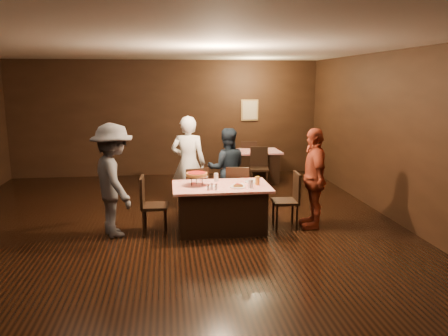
{
  "coord_description": "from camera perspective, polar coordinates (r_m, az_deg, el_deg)",
  "views": [
    {
      "loc": [
        0.02,
        -6.56,
        2.46
      ],
      "look_at": [
        0.96,
        0.71,
        1.0
      ],
      "focal_mm": 35.0,
      "sensor_mm": 36.0,
      "label": 1
    }
  ],
  "objects": [
    {
      "name": "plate_with_slice",
      "position": [
        7.08,
        1.81,
        -2.35
      ],
      "size": [
        0.25,
        0.25,
        0.06
      ],
      "color": "white",
      "rests_on": "main_table"
    },
    {
      "name": "chair_end_left",
      "position": [
        7.25,
        -9.07,
        -4.77
      ],
      "size": [
        0.44,
        0.44,
        0.95
      ],
      "primitive_type": "cube",
      "rotation": [
        0.0,
        0.0,
        1.53
      ],
      "color": "black",
      "rests_on": "ground"
    },
    {
      "name": "napkin_center",
      "position": [
        7.26,
        1.97,
        -2.17
      ],
      "size": [
        0.19,
        0.19,
        0.01
      ],
      "primitive_type": "cube",
      "rotation": [
        0.0,
        0.0,
        0.21
      ],
      "color": "white",
      "rests_on": "main_table"
    },
    {
      "name": "back_table",
      "position": [
        10.89,
        3.85,
        0.26
      ],
      "size": [
        1.3,
        0.9,
        0.77
      ],
      "primitive_type": "cube",
      "color": "#A20A1C",
      "rests_on": "ground"
    },
    {
      "name": "room",
      "position": [
        6.57,
        -7.57,
        8.35
      ],
      "size": [
        10.0,
        10.04,
        3.02
      ],
      "color": "black",
      "rests_on": "ground"
    },
    {
      "name": "chair_back_near",
      "position": [
        10.2,
        4.62,
        0.01
      ],
      "size": [
        0.48,
        0.48,
        0.95
      ],
      "primitive_type": "cube",
      "rotation": [
        0.0,
        0.0,
        -0.16
      ],
      "color": "black",
      "rests_on": "ground"
    },
    {
      "name": "napkin_left",
      "position": [
        7.16,
        -1.52,
        -2.38
      ],
      "size": [
        0.21,
        0.21,
        0.01
      ],
      "primitive_type": "cube",
      "rotation": [
        0.0,
        0.0,
        -0.35
      ],
      "color": "white",
      "rests_on": "main_table"
    },
    {
      "name": "chair_far_left",
      "position": [
        7.98,
        -3.89,
        -3.16
      ],
      "size": [
        0.51,
        0.51,
        0.95
      ],
      "primitive_type": "cube",
      "rotation": [
        0.0,
        0.0,
        3.39
      ],
      "color": "black",
      "rests_on": "ground"
    },
    {
      "name": "glass_back",
      "position": [
        7.49,
        -1.04,
        -1.23
      ],
      "size": [
        0.08,
        0.08,
        0.14
      ],
      "primitive_type": "cylinder",
      "color": "silver",
      "rests_on": "main_table"
    },
    {
      "name": "diner_grey_knit",
      "position": [
        7.17,
        -14.23,
        -1.56
      ],
      "size": [
        1.09,
        1.35,
        1.82
      ],
      "primitive_type": "imported",
      "rotation": [
        0.0,
        0.0,
        1.98
      ],
      "color": "#4B4B50",
      "rests_on": "ground"
    },
    {
      "name": "diner_navy_hoodie",
      "position": [
        8.5,
        0.38,
        -0.06
      ],
      "size": [
        0.79,
        0.63,
        1.58
      ],
      "primitive_type": "imported",
      "rotation": [
        0.0,
        0.0,
        3.1
      ],
      "color": "black",
      "rests_on": "ground"
    },
    {
      "name": "glass_front_right",
      "position": [
        7.03,
        3.51,
        -2.07
      ],
      "size": [
        0.08,
        0.08,
        0.14
      ],
      "primitive_type": "cylinder",
      "color": "silver",
      "rests_on": "main_table"
    },
    {
      "name": "chair_far_right",
      "position": [
        8.07,
        1.8,
        -2.98
      ],
      "size": [
        0.49,
        0.49,
        0.95
      ],
      "primitive_type": "cube",
      "rotation": [
        0.0,
        0.0,
        2.95
      ],
      "color": "black",
      "rests_on": "ground"
    },
    {
      "name": "chair_back_far",
      "position": [
        11.45,
        3.28,
        1.27
      ],
      "size": [
        0.5,
        0.5,
        0.95
      ],
      "primitive_type": "cube",
      "rotation": [
        0.0,
        0.0,
        2.92
      ],
      "color": "black",
      "rests_on": "ground"
    },
    {
      "name": "condiments",
      "position": [
        6.92,
        -1.57,
        -2.47
      ],
      "size": [
        0.17,
        0.1,
        0.09
      ],
      "color": "silver",
      "rests_on": "main_table"
    },
    {
      "name": "plate_empty",
      "position": [
        7.45,
        3.69,
        -1.81
      ],
      "size": [
        0.25,
        0.25,
        0.01
      ],
      "primitive_type": "cylinder",
      "color": "white",
      "rests_on": "main_table"
    },
    {
      "name": "diner_red_shirt",
      "position": [
        7.52,
        11.62,
        -1.32
      ],
      "size": [
        0.52,
        1.04,
        1.71
      ],
      "primitive_type": "imported",
      "rotation": [
        0.0,
        0.0,
        -1.68
      ],
      "color": "maroon",
      "rests_on": "ground"
    },
    {
      "name": "chair_end_right",
      "position": [
        7.5,
        8.01,
        -4.18
      ],
      "size": [
        0.44,
        0.44,
        0.95
      ],
      "primitive_type": "cube",
      "rotation": [
        0.0,
        0.0,
        -1.63
      ],
      "color": "black",
      "rests_on": "ground"
    },
    {
      "name": "pizza_stand",
      "position": [
        7.19,
        -3.59,
        -0.86
      ],
      "size": [
        0.38,
        0.38,
        0.22
      ],
      "color": "black",
      "rests_on": "main_table"
    },
    {
      "name": "main_table",
      "position": [
        7.32,
        -0.37,
        -5.2
      ],
      "size": [
        1.6,
        1.0,
        0.77
      ],
      "primitive_type": "cube",
      "color": "red",
      "rests_on": "ground"
    },
    {
      "name": "glass_amber",
      "position": [
        7.25,
        4.38,
        -1.67
      ],
      "size": [
        0.08,
        0.08,
        0.14
      ],
      "primitive_type": "cylinder",
      "color": "#BF7F26",
      "rests_on": "main_table"
    },
    {
      "name": "diner_white_jacket",
      "position": [
        8.38,
        -4.68,
        0.6
      ],
      "size": [
        0.75,
        0.57,
        1.83
      ],
      "primitive_type": "imported",
      "rotation": [
        0.0,
        0.0,
        2.92
      ],
      "color": "white",
      "rests_on": "ground"
    }
  ]
}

